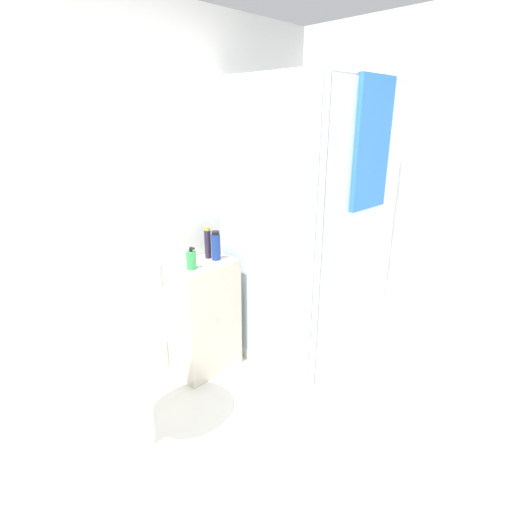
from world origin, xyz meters
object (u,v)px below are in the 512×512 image
object	(u,v)px
shampoo_bottle_tall_black	(208,243)
sink	(131,340)
soap_dispenser	(191,260)
shampoo_bottle_blue	(216,246)

from	to	relation	value
shampoo_bottle_tall_black	sink	bearing A→B (deg)	-155.64
sink	soap_dispenser	world-z (taller)	sink
shampoo_bottle_tall_black	soap_dispenser	bearing A→B (deg)	-155.57
soap_dispenser	shampoo_bottle_tall_black	size ratio (longest dim) A/B	0.68
soap_dispenser	shampoo_bottle_blue	world-z (taller)	shampoo_bottle_blue
soap_dispenser	shampoo_bottle_tall_black	xyz separation A→B (m)	(0.22, 0.10, 0.05)
sink	shampoo_bottle_tall_black	world-z (taller)	shampoo_bottle_tall_black
shampoo_bottle_tall_black	shampoo_bottle_blue	size ratio (longest dim) A/B	1.09
sink	soap_dispenser	xyz separation A→B (m)	(0.61, 0.28, 0.23)
shampoo_bottle_tall_black	shampoo_bottle_blue	xyz separation A→B (m)	(0.02, -0.07, -0.01)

